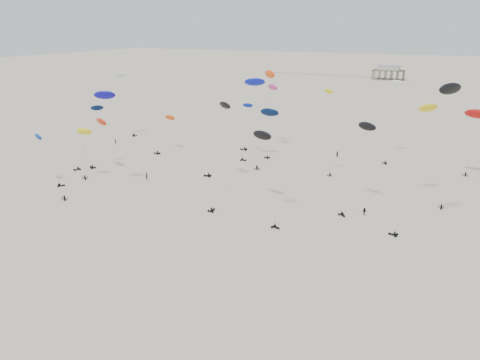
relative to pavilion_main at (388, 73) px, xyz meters
The scene contains 27 objects.
ground_plane 150.39m from the pavilion_main, 86.19° to the right, with size 900.00×900.00×0.00m, color beige.
pavilion_main is the anchor object (origin of this frame).
pier_fence 52.11m from the pavilion_main, behind, with size 80.20×0.20×1.50m.
rig_0 238.61m from the pavilion_main, 79.89° to the right, with size 8.38×11.71×21.04m.
rig_1 229.10m from the pavilion_main, 85.39° to the right, with size 4.86×5.68×21.35m.
rig_2 227.76m from the pavilion_main, 97.91° to the right, with size 4.60×10.23×11.43m.
rig_3 251.78m from the pavilion_main, 99.19° to the right, with size 3.49×11.18×16.38m.
rig_4 260.92m from the pavilion_main, 95.88° to the right, with size 5.40×17.57×24.01m.
rig_5 267.00m from the pavilion_main, 98.70° to the right, with size 10.13×4.32×12.38m.
rig_6 246.53m from the pavilion_main, 83.00° to the right, with size 4.62×14.88×18.96m.
rig_7 260.18m from the pavilion_main, 86.63° to the right, with size 7.83×9.87×21.53m.
rig_8 223.30m from the pavilion_main, 90.99° to the right, with size 10.19×15.30×23.74m.
rig_9 206.72m from the pavilion_main, 92.02° to the right, with size 7.19×16.61×21.18m.
rig_10 251.46m from the pavilion_main, 98.33° to the right, with size 6.32×5.48×13.46m.
rig_11 221.32m from the pavilion_main, 91.88° to the right, with size 5.62×11.27×16.28m.
rig_12 242.30m from the pavilion_main, 91.06° to the right, with size 7.22×5.25×18.82m.
rig_13 253.05m from the pavilion_main, 79.83° to the right, with size 9.00×16.13×27.58m.
rig_15 219.64m from the pavilion_main, 76.39° to the right, with size 7.09×5.80×16.83m.
rig_16 253.58m from the pavilion_main, 87.88° to the right, with size 9.04×14.73×18.27m.
rig_17 221.47m from the pavilion_main, 104.52° to the right, with size 8.92×5.66×21.02m.
rig_18 210.54m from the pavilion_main, 91.30° to the right, with size 8.66×16.84×25.01m.
rig_19 205.37m from the pavilion_main, 81.48° to the right, with size 4.83×16.15×23.11m.
rig_20 258.60m from the pavilion_main, 97.74° to the right, with size 4.62×4.98×12.29m.
spectator_0 253.25m from the pavilion_main, 94.45° to the right, with size 0.82×0.57×2.27m, color black.
spectator_1 254.78m from the pavilion_main, 82.58° to the right, with size 0.94×0.54×1.92m, color black.
spectator_2 232.56m from the pavilion_main, 102.42° to the right, with size 1.12×0.60×1.89m, color black.
spectator_3 213.37m from the pavilion_main, 85.31° to the right, with size 0.76×0.53×2.10m, color black.
Camera 1 is at (37.05, 9.13, 36.03)m, focal length 35.00 mm.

